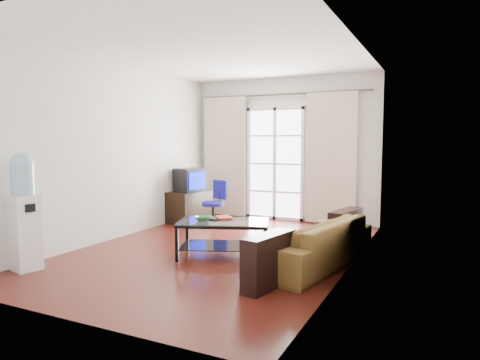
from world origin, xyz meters
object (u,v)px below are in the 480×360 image
Objects in this scene: tv_stand at (189,207)px; water_cooler at (24,209)px; crt_tv at (189,180)px; coffee_table at (224,234)px; task_chair at (214,213)px; sofa at (313,242)px.

water_cooler is at bearing -82.66° from tv_stand.
water_cooler is at bearing -72.54° from crt_tv.
coffee_table is 2.02m from task_chair.
tv_stand is (-2.89, 1.74, 0.01)m from sofa.
tv_stand is 3.40m from water_cooler.
water_cooler is (-2.98, -1.64, 0.44)m from sofa.
crt_tv is 0.42× the size of water_cooler.
sofa is 1.55× the size of coffee_table.
coffee_table is 2.53m from tv_stand.
sofa is 1.48× the size of water_cooler.
sofa is at bearing -17.71° from task_chair.
task_chair is at bearing 90.88° from water_cooler.
sofa is at bearing 42.30° from water_cooler.
tv_stand is at bearing 132.92° from coffee_table.
water_cooler is at bearing -49.93° from sofa.
task_chair is (-1.09, 1.70, -0.06)m from coffee_table.
coffee_table is at bearing -39.92° from task_chair.
task_chair is (-2.26, 1.59, -0.04)m from sofa.
sofa is 3.37m from tv_stand.
crt_tv reaches higher than sofa.
coffee_table is 1.62× the size of task_chair.
water_cooler reaches higher than sofa.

